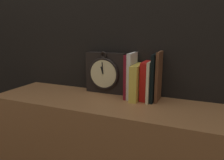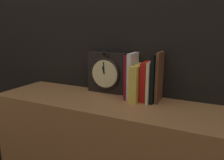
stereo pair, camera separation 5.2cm
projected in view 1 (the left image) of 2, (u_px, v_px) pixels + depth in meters
wall_back at (127, 28)px, 1.17m from camera, size 6.00×0.05×2.60m
clock at (105, 73)px, 1.20m from camera, size 0.22×0.06×0.23m
book_slot0_maroon at (129, 76)px, 1.12m from camera, size 0.01×0.12×0.22m
book_slot1_white at (132, 76)px, 1.11m from camera, size 0.02×0.12×0.23m
book_slot2_yellow at (137, 82)px, 1.09m from camera, size 0.04×0.15×0.18m
book_slot3_red at (146, 81)px, 1.09m from camera, size 0.04×0.12×0.19m
book_slot4_cream at (151, 81)px, 1.07m from camera, size 0.01×0.14×0.20m
book_slot5_black at (155, 78)px, 1.06m from camera, size 0.01×0.13×0.23m
book_slot6_brown at (159, 77)px, 1.06m from camera, size 0.01×0.11×0.24m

